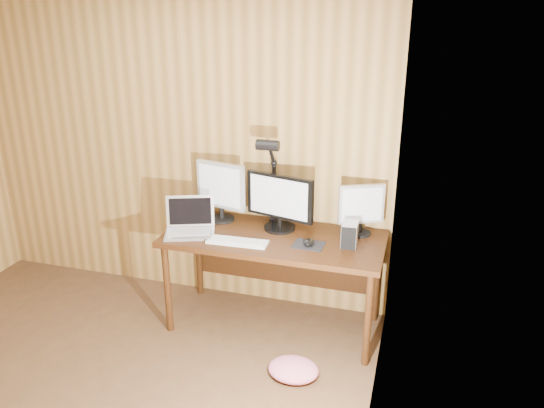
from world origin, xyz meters
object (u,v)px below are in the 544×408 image
at_px(keyboard, 237,242).
at_px(phone, 248,243).
at_px(mouse, 309,242).
at_px(speaker, 346,224).
at_px(monitor_center, 280,201).
at_px(hard_drive, 350,234).
at_px(monitor_right, 361,208).
at_px(monitor_left, 221,190).
at_px(laptop, 190,224).
at_px(desk, 277,247).
at_px(desk_lamp, 271,168).

bearing_deg(keyboard, phone, 8.54).
relative_size(mouse, speaker, 0.90).
height_order(monitor_center, phone, monitor_center).
bearing_deg(hard_drive, speaker, 102.65).
bearing_deg(monitor_right, monitor_left, 157.17).
bearing_deg(monitor_center, laptop, -144.99).
bearing_deg(desk, hard_drive, -7.86).
distance_m(phone, desk_lamp, 0.59).
height_order(monitor_left, desk_lamp, desk_lamp).
bearing_deg(phone, hard_drive, 8.02).
height_order(keyboard, phone, keyboard).
relative_size(monitor_right, mouse, 3.33).
bearing_deg(monitor_center, phone, -100.41).
relative_size(desk, desk_lamp, 2.22).
distance_m(desk, laptop, 0.67).
xyz_separation_m(monitor_center, laptop, (-0.62, -0.24, -0.16)).
xyz_separation_m(monitor_right, laptop, (-1.22, -0.30, -0.14)).
bearing_deg(monitor_left, speaker, 14.89).
bearing_deg(phone, keyboard, -174.61).
relative_size(monitor_center, mouse, 4.67).
bearing_deg(monitor_right, mouse, -162.04).
distance_m(mouse, desk_lamp, 0.63).
height_order(monitor_right, hard_drive, monitor_right).
height_order(monitor_right, laptop, monitor_right).
xyz_separation_m(desk, speaker, (0.49, 0.16, 0.19)).
xyz_separation_m(monitor_left, desk_lamp, (0.39, 0.03, 0.20)).
relative_size(phone, speaker, 0.82).
bearing_deg(desk_lamp, hard_drive, -13.79).
relative_size(hard_drive, speaker, 1.33).
bearing_deg(monitor_left, desk, -1.06).
relative_size(desk, monitor_left, 3.44).
distance_m(keyboard, phone, 0.08).
bearing_deg(desk_lamp, phone, -92.53).
bearing_deg(speaker, phone, -147.52).
xyz_separation_m(monitor_left, mouse, (0.75, -0.26, -0.23)).
bearing_deg(laptop, monitor_left, 42.37).
height_order(monitor_center, laptop, monitor_center).
relative_size(monitor_left, mouse, 4.06).
bearing_deg(hard_drive, mouse, -167.34).
distance_m(monitor_left, hard_drive, 1.06).
distance_m(monitor_right, desk_lamp, 0.73).
height_order(desk, monitor_right, monitor_right).
xyz_separation_m(desk, keyboard, (-0.22, -0.26, 0.13)).
bearing_deg(speaker, desk, -162.01).
xyz_separation_m(mouse, hard_drive, (0.27, 0.07, 0.06)).
distance_m(monitor_center, hard_drive, 0.58).
bearing_deg(speaker, laptop, -163.83).
relative_size(keyboard, desk_lamp, 0.61).
bearing_deg(keyboard, laptop, 164.62).
bearing_deg(monitor_center, desk_lamp, 155.45).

